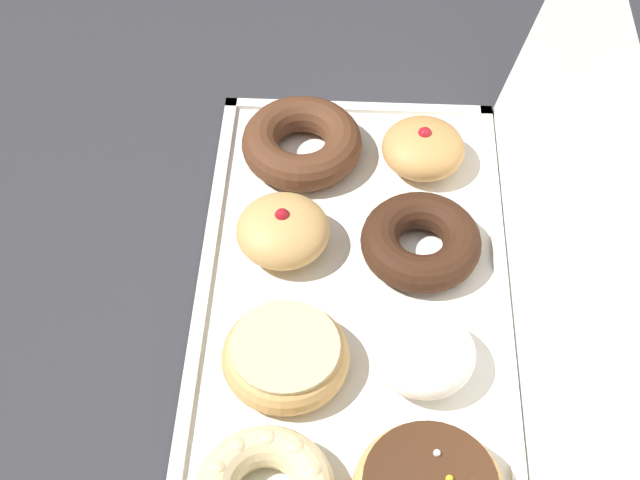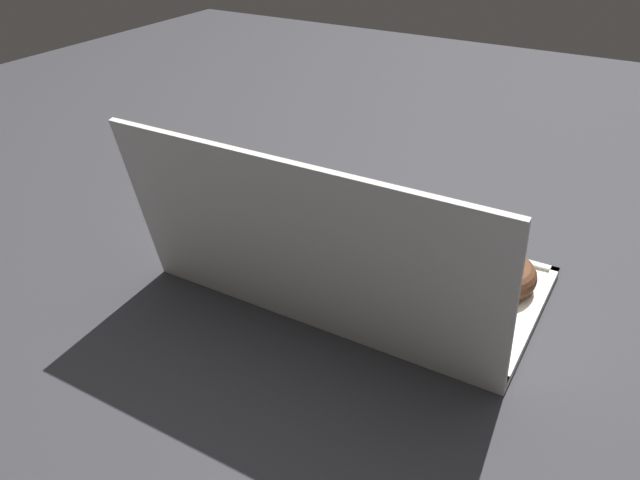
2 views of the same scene
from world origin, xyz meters
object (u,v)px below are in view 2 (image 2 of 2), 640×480
object	(u,v)px
jelly_filled_donut_4	(463,315)
powdered_filled_donut_6	(306,262)
sprinkle_donut_7	(239,244)
chocolate_cake_ring_donut_0	(494,273)
jelly_filled_donut_1	(420,246)
chocolate_cake_ring_donut_5	(382,290)
donut_box	(361,270)
glazed_ring_donut_2	(341,230)
cruller_donut_3	(280,211)
napkin_stack	(189,198)

from	to	relation	value
jelly_filled_donut_4	powdered_filled_donut_6	distance (m)	0.24
sprinkle_donut_7	chocolate_cake_ring_donut_0	bearing A→B (deg)	-162.23
jelly_filled_donut_1	chocolate_cake_ring_donut_5	xyz separation A→B (m)	(0.00, 0.13, -0.01)
donut_box	jelly_filled_donut_4	distance (m)	0.19
jelly_filled_donut_4	sprinkle_donut_7	distance (m)	0.36
donut_box	glazed_ring_donut_2	bearing A→B (deg)	-39.68
jelly_filled_donut_1	sprinkle_donut_7	distance (m)	0.28
donut_box	powdered_filled_donut_6	xyz separation A→B (m)	(0.06, 0.06, 0.03)
cruller_donut_3	sprinkle_donut_7	world-z (taller)	sprinkle_donut_7
chocolate_cake_ring_donut_0	sprinkle_donut_7	world-z (taller)	sprinkle_donut_7
glazed_ring_donut_2	chocolate_cake_ring_donut_0	bearing A→B (deg)	-179.84
napkin_stack	sprinkle_donut_7	bearing A→B (deg)	150.18
donut_box	chocolate_cake_ring_donut_5	xyz separation A→B (m)	(-0.06, 0.06, 0.02)
cruller_donut_3	chocolate_cake_ring_donut_5	xyz separation A→B (m)	(-0.25, 0.12, 0.00)
chocolate_cake_ring_donut_0	sprinkle_donut_7	distance (m)	0.38
cruller_donut_3	chocolate_cake_ring_donut_5	world-z (taller)	chocolate_cake_ring_donut_5
glazed_ring_donut_2	chocolate_cake_ring_donut_5	bearing A→B (deg)	138.06
cruller_donut_3	sprinkle_donut_7	distance (m)	0.12
jelly_filled_donut_1	jelly_filled_donut_4	size ratio (longest dim) A/B	1.05
cruller_donut_3	glazed_ring_donut_2	bearing A→B (deg)	176.42
powdered_filled_donut_6	napkin_stack	xyz separation A→B (m)	(0.32, -0.11, -0.03)
jelly_filled_donut_1	glazed_ring_donut_2	bearing A→B (deg)	4.93
donut_box	powdered_filled_donut_6	world-z (taller)	powdered_filled_donut_6
chocolate_cake_ring_donut_5	sprinkle_donut_7	bearing A→B (deg)	0.23
chocolate_cake_ring_donut_0	sprinkle_donut_7	bearing A→B (deg)	17.77
chocolate_cake_ring_donut_5	napkin_stack	distance (m)	0.46
sprinkle_donut_7	powdered_filled_donut_6	bearing A→B (deg)	-179.24
donut_box	glazed_ring_donut_2	distance (m)	0.09
glazed_ring_donut_2	chocolate_cake_ring_donut_5	world-z (taller)	same
chocolate_cake_ring_donut_5	powdered_filled_donut_6	xyz separation A→B (m)	(0.12, -0.00, 0.01)
cruller_donut_3	chocolate_cake_ring_donut_5	distance (m)	0.28
chocolate_cake_ring_donut_0	glazed_ring_donut_2	size ratio (longest dim) A/B	1.12
cruller_donut_3	jelly_filled_donut_4	bearing A→B (deg)	160.78
chocolate_cake_ring_donut_0	chocolate_cake_ring_donut_5	world-z (taller)	chocolate_cake_ring_donut_0
jelly_filled_donut_1	jelly_filled_donut_4	distance (m)	0.17
glazed_ring_donut_2	powdered_filled_donut_6	xyz separation A→B (m)	(-0.01, 0.11, 0.00)
powdered_filled_donut_6	sprinkle_donut_7	world-z (taller)	powdered_filled_donut_6
donut_box	chocolate_cake_ring_donut_0	bearing A→B (deg)	-163.28
chocolate_cake_ring_donut_0	glazed_ring_donut_2	xyz separation A→B (m)	(0.25, 0.00, -0.00)
donut_box	glazed_ring_donut_2	xyz separation A→B (m)	(0.07, -0.05, 0.02)
jelly_filled_donut_1	glazed_ring_donut_2	xyz separation A→B (m)	(0.13, 0.01, -0.00)
donut_box	napkin_stack	distance (m)	0.38
jelly_filled_donut_4	napkin_stack	distance (m)	0.57
chocolate_cake_ring_donut_0	cruller_donut_3	distance (m)	0.37
powdered_filled_donut_6	chocolate_cake_ring_donut_0	bearing A→B (deg)	-154.70
chocolate_cake_ring_donut_5	jelly_filled_donut_4	bearing A→B (deg)	177.88
powdered_filled_donut_6	chocolate_cake_ring_donut_5	bearing A→B (deg)	179.71
chocolate_cake_ring_donut_0	cruller_donut_3	size ratio (longest dim) A/B	1.11
cruller_donut_3	napkin_stack	size ratio (longest dim) A/B	0.93
glazed_ring_donut_2	cruller_donut_3	distance (m)	0.12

